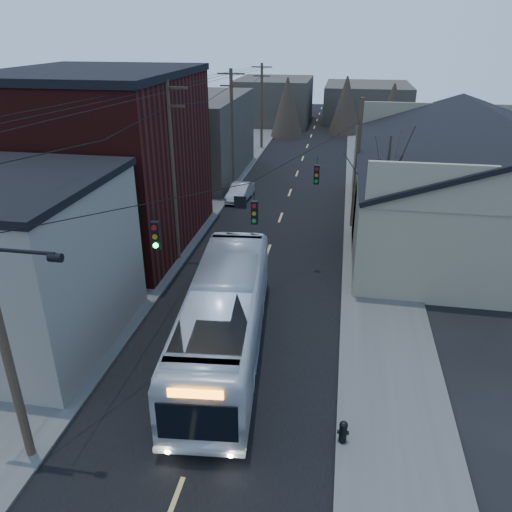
% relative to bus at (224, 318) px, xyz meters
% --- Properties ---
extents(road_surface, '(9.00, 110.00, 0.02)m').
position_rel_bus_xyz_m(road_surface, '(0.20, 20.53, -1.68)').
color(road_surface, black).
rests_on(road_surface, ground).
extents(sidewalk_left, '(4.00, 110.00, 0.12)m').
position_rel_bus_xyz_m(sidewalk_left, '(-6.30, 20.53, -1.63)').
color(sidewalk_left, '#474744').
rests_on(sidewalk_left, ground).
extents(sidewalk_right, '(4.00, 110.00, 0.12)m').
position_rel_bus_xyz_m(sidewalk_right, '(6.70, 20.53, -1.63)').
color(sidewalk_right, '#474744').
rests_on(sidewalk_right, ground).
extents(building_clapboard, '(8.00, 8.00, 7.00)m').
position_rel_bus_xyz_m(building_clapboard, '(-8.80, -0.47, 1.81)').
color(building_clapboard, gray).
rests_on(building_clapboard, ground).
extents(building_brick, '(10.00, 12.00, 10.00)m').
position_rel_bus_xyz_m(building_brick, '(-9.80, 10.53, 3.31)').
color(building_brick, black).
rests_on(building_brick, ground).
extents(building_left_far, '(9.00, 14.00, 7.00)m').
position_rel_bus_xyz_m(building_left_far, '(-9.30, 26.53, 1.81)').
color(building_left_far, '#38332D').
rests_on(building_left_far, ground).
extents(warehouse, '(16.16, 20.60, 7.73)m').
position_rel_bus_xyz_m(warehouse, '(13.20, 15.53, 1.01)').
color(warehouse, '#7D735A').
rests_on(warehouse, ground).
extents(building_far_left, '(10.00, 12.00, 6.00)m').
position_rel_bus_xyz_m(building_far_left, '(-5.80, 55.53, 1.31)').
color(building_far_left, '#38332D').
rests_on(building_far_left, ground).
extents(building_far_right, '(12.00, 14.00, 5.00)m').
position_rel_bus_xyz_m(building_far_right, '(7.20, 60.53, 0.81)').
color(building_far_right, '#38332D').
rests_on(building_far_right, ground).
extents(bare_tree, '(0.40, 0.40, 7.20)m').
position_rel_bus_xyz_m(bare_tree, '(6.70, 10.53, 1.91)').
color(bare_tree, black).
rests_on(bare_tree, ground).
extents(utility_lines, '(11.24, 45.28, 10.50)m').
position_rel_bus_xyz_m(utility_lines, '(-2.91, 14.67, 3.27)').
color(utility_lines, '#382B1E').
rests_on(utility_lines, ground).
extents(bus, '(3.98, 12.33, 3.37)m').
position_rel_bus_xyz_m(bus, '(0.00, 0.00, 0.00)').
color(bus, silver).
rests_on(bus, ground).
extents(parked_car, '(1.64, 4.00, 1.29)m').
position_rel_bus_xyz_m(parked_car, '(-3.46, 20.00, -1.04)').
color(parked_car, '#9B9DA2').
rests_on(parked_car, ground).
extents(fire_hydrant, '(0.38, 0.28, 0.82)m').
position_rel_bus_xyz_m(fire_hydrant, '(4.90, -4.29, -1.13)').
color(fire_hydrant, black).
rests_on(fire_hydrant, sidewalk_right).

